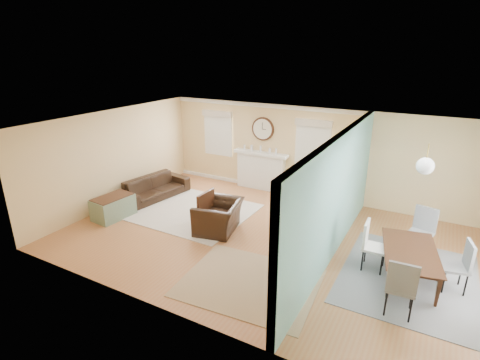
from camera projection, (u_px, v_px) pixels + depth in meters
name	position (u px, v px, depth m)	size (l,w,h in m)	color
floor	(264.00, 239.00, 8.52)	(9.00, 9.00, 0.00)	#A66338
wall_back	(311.00, 153.00, 10.56)	(9.00, 0.02, 2.60)	#EAC581
wall_front	(181.00, 247.00, 5.60)	(9.00, 0.02, 2.60)	#EAC581
wall_left	(115.00, 158.00, 10.13)	(0.02, 6.00, 2.60)	#EAC581
ceiling	(267.00, 126.00, 7.64)	(9.00, 6.00, 0.02)	white
partition	(339.00, 191.00, 7.61)	(0.17, 6.00, 2.60)	#EAC581
fireplace	(261.00, 170.00, 11.37)	(1.70, 0.30, 1.17)	white
wall_clock	(263.00, 129.00, 11.03)	(0.70, 0.07, 0.70)	#3F2115
window_left	(218.00, 130.00, 11.78)	(1.05, 0.13, 1.42)	white
window_right	(313.00, 141.00, 10.37)	(1.05, 0.13, 1.42)	white
pendant	(425.00, 166.00, 6.41)	(0.30, 0.30, 0.55)	gold
rug_cream	(192.00, 211.00, 9.95)	(3.02, 2.62, 0.02)	beige
rug_jute	(250.00, 283.00, 6.93)	(2.43, 1.99, 0.01)	tan
rug_grey	(408.00, 278.00, 7.08)	(2.35, 2.94, 0.01)	slate
sofa	(154.00, 188.00, 10.77)	(2.11, 0.83, 0.62)	black
eames_chair	(219.00, 217.00, 8.80)	(1.12, 0.98, 0.73)	black
green_chair	(314.00, 200.00, 9.78)	(0.76, 0.78, 0.71)	#166E4A
trunk	(113.00, 207.00, 9.51)	(0.70, 1.05, 0.57)	gray
credenza	(330.00, 214.00, 8.83)	(0.48, 1.42, 0.80)	#A86F3D
tv	(332.00, 185.00, 8.60)	(1.14, 0.15, 0.65)	black
garden_stool	(319.00, 240.00, 8.01)	(0.32, 0.32, 0.47)	white
potted_plant	(320.00, 220.00, 7.86)	(0.39, 0.34, 0.43)	#337F33
dining_table	(410.00, 265.00, 6.98)	(1.68, 0.94, 0.59)	#3F2115
dining_chair_n	(421.00, 229.00, 7.68)	(0.55, 0.55, 1.03)	slate
dining_chair_s	(402.00, 281.00, 5.96)	(0.48, 0.48, 1.03)	slate
dining_chair_w	(375.00, 243.00, 7.19)	(0.45, 0.45, 0.98)	white
dining_chair_e	(456.00, 262.00, 6.57)	(0.51, 0.51, 0.97)	slate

